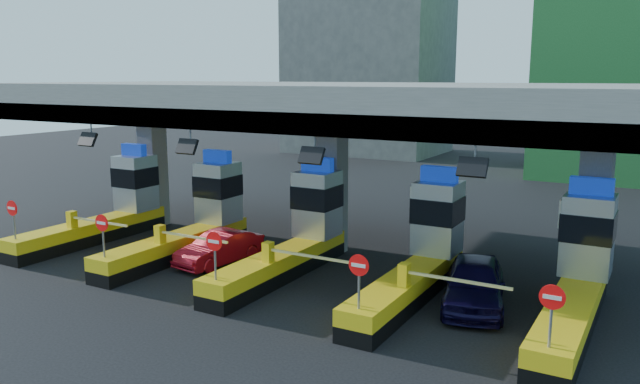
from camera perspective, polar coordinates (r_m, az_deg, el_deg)
The scene contains 10 objects.
ground at distance 23.90m, azimuth -2.41°, elevation -7.23°, with size 120.00×120.00×0.00m, color black.
toll_canopy at distance 25.26m, azimuth 0.97°, elevation 7.91°, with size 28.00×12.09×7.00m.
toll_lane_far_left at distance 30.10m, azimuth -18.49°, elevation -1.30°, with size 4.43×8.00×4.16m.
toll_lane_left at distance 26.64m, azimuth -11.27°, elevation -2.45°, with size 4.43×8.00×4.16m.
toll_lane_center at distance 23.74m, azimuth -2.08°, elevation -3.84°, with size 4.43×8.00×4.16m.
toll_lane_right at distance 21.62m, azimuth 9.32°, elevation -5.43°, with size 4.43×8.00×4.16m.
toll_lane_far_right at distance 20.52m, azimuth 22.61°, elevation -7.00°, with size 4.43×8.00×4.16m.
bg_building_concrete at distance 61.15m, azimuth 4.48°, elevation 12.13°, with size 14.00×10.00×18.00m, color #4C4C49.
van at distance 20.72m, azimuth 13.92°, elevation -8.08°, with size 1.86×4.63×1.58m, color black.
red_car at distance 24.91m, azimuth -9.16°, elevation -5.10°, with size 1.34×3.85×1.27m, color maroon.
Camera 1 is at (12.13, -19.26, 7.30)m, focal length 35.00 mm.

